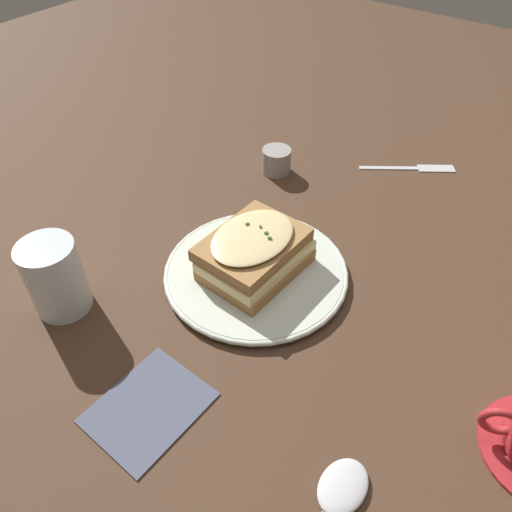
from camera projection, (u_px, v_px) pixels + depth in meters
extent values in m
plane|color=#473021|center=(258.00, 268.00, 0.71)|extent=(2.40, 2.40, 0.00)
cylinder|color=silver|center=(256.00, 272.00, 0.70)|extent=(0.24, 0.24, 0.01)
torus|color=silver|center=(256.00, 271.00, 0.70)|extent=(0.26, 0.26, 0.01)
cube|color=#A37542|center=(256.00, 265.00, 0.69)|extent=(0.15, 0.11, 0.02)
cube|color=#EFDB93|center=(256.00, 256.00, 0.68)|extent=(0.15, 0.11, 0.01)
cube|color=#A37542|center=(255.00, 246.00, 0.67)|extent=(0.14, 0.11, 0.02)
ellipsoid|color=beige|center=(255.00, 238.00, 0.66)|extent=(0.13, 0.10, 0.01)
cube|color=#2D6028|center=(265.00, 234.00, 0.66)|extent=(0.01, 0.01, 0.00)
cube|color=#2D6028|center=(270.00, 238.00, 0.65)|extent=(0.01, 0.01, 0.00)
cube|color=#2D6028|center=(246.00, 225.00, 0.67)|extent=(0.01, 0.00, 0.00)
cube|color=#2D6028|center=(262.00, 227.00, 0.67)|extent=(0.01, 0.01, 0.00)
torus|color=#AD282D|center=(500.00, 421.00, 0.50)|extent=(0.02, 0.04, 0.04)
cylinder|color=silver|center=(55.00, 277.00, 0.63)|extent=(0.07, 0.07, 0.10)
cube|color=silver|center=(389.00, 168.00, 0.90)|extent=(0.07, 0.09, 0.00)
cube|color=silver|center=(436.00, 168.00, 0.90)|extent=(0.06, 0.07, 0.00)
cube|color=#333335|center=(441.00, 166.00, 0.90)|extent=(0.02, 0.03, 0.00)
cube|color=#333335|center=(442.00, 168.00, 0.90)|extent=(0.02, 0.03, 0.00)
cube|color=#333335|center=(443.00, 169.00, 0.89)|extent=(0.02, 0.03, 0.00)
ellipsoid|color=silver|center=(343.00, 486.00, 0.49)|extent=(0.06, 0.05, 0.01)
cube|color=#4C5166|center=(149.00, 407.00, 0.55)|extent=(0.13, 0.11, 0.00)
cylinder|color=gray|center=(276.00, 161.00, 0.88)|extent=(0.05, 0.05, 0.04)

